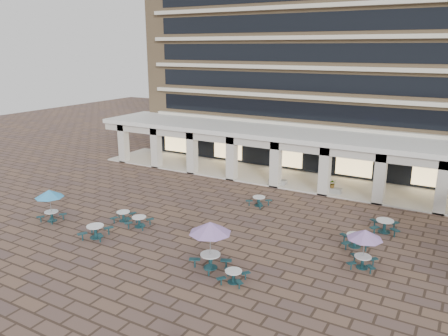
{
  "coord_description": "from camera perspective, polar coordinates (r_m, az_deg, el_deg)",
  "views": [
    {
      "loc": [
        11.64,
        -20.59,
        11.45
      ],
      "look_at": [
        -1.78,
        3.0,
        3.94
      ],
      "focal_mm": 35.0,
      "sensor_mm": 36.0,
      "label": 1
    }
  ],
  "objects": [
    {
      "name": "picnic_table_6",
      "position": [
        23.12,
        -1.83,
        -8.02
      ],
      "size": [
        2.28,
        2.28,
        2.63
      ],
      "rotation": [
        0.0,
        0.0,
        -0.35
      ],
      "color": "#15353F",
      "rests_on": "ground"
    },
    {
      "name": "apartment_building",
      "position": [
        47.52,
        16.11,
        16.29
      ],
      "size": [
        40.0,
        15.5,
        25.2
      ],
      "color": "#9E7F59",
      "rests_on": "ground"
    },
    {
      "name": "picnic_table_11",
      "position": [
        24.44,
        17.92,
        -8.43
      ],
      "size": [
        1.89,
        1.89,
        2.19
      ],
      "rotation": [
        0.0,
        0.0,
        0.07
      ],
      "color": "#15353F",
      "rests_on": "ground"
    },
    {
      "name": "picnic_table_10",
      "position": [
        27.35,
        16.74,
        -8.92
      ],
      "size": [
        2.06,
        2.06,
        0.77
      ],
      "rotation": [
        0.0,
        0.0,
        0.34
      ],
      "color": "#15353F",
      "rests_on": "ground"
    },
    {
      "name": "planter_left",
      "position": [
        37.82,
        7.05,
        -1.55
      ],
      "size": [
        1.5,
        0.6,
        1.19
      ],
      "color": "gray",
      "rests_on": "ground"
    },
    {
      "name": "picnic_table_8",
      "position": [
        30.69,
        -13.01,
        -6.04
      ],
      "size": [
        1.84,
        1.84,
        0.67
      ],
      "rotation": [
        0.0,
        0.0,
        0.41
      ],
      "color": "#15353F",
      "rests_on": "ground"
    },
    {
      "name": "planter_right",
      "position": [
        36.37,
        13.95,
        -2.57
      ],
      "size": [
        1.5,
        0.64,
        1.21
      ],
      "color": "gray",
      "rests_on": "ground"
    },
    {
      "name": "ground",
      "position": [
        26.28,
        0.14,
        -10.36
      ],
      "size": [
        120.0,
        120.0,
        0.0
      ],
      "primitive_type": "plane",
      "color": "brown",
      "rests_on": "ground"
    },
    {
      "name": "picnic_table_1",
      "position": [
        28.52,
        -16.44,
        -7.82
      ],
      "size": [
        2.12,
        2.12,
        0.8
      ],
      "rotation": [
        0.0,
        0.0,
        0.31
      ],
      "color": "#15353F",
      "rests_on": "ground"
    },
    {
      "name": "retail_arcade",
      "position": [
        38.2,
        11.15,
        2.4
      ],
      "size": [
        42.0,
        6.6,
        4.4
      ],
      "color": "white",
      "rests_on": "ground"
    },
    {
      "name": "picnic_table_5",
      "position": [
        29.5,
        -11.02,
        -6.78
      ],
      "size": [
        1.78,
        1.78,
        0.7
      ],
      "rotation": [
        0.0,
        0.0,
        0.2
      ],
      "color": "#15353F",
      "rests_on": "ground"
    },
    {
      "name": "picnic_table_13",
      "position": [
        29.96,
        20.24,
        -6.99
      ],
      "size": [
        2.07,
        2.07,
        0.82
      ],
      "rotation": [
        0.0,
        0.0,
        0.18
      ],
      "color": "#15353F",
      "rests_on": "ground"
    },
    {
      "name": "picnic_table_7",
      "position": [
        22.59,
        1.25,
        -13.84
      ],
      "size": [
        1.61,
        1.61,
        0.65
      ],
      "rotation": [
        0.0,
        0.0,
        0.14
      ],
      "color": "#15353F",
      "rests_on": "ground"
    },
    {
      "name": "picnic_table_4",
      "position": [
        31.66,
        -21.85,
        -3.27
      ],
      "size": [
        1.92,
        1.92,
        2.22
      ],
      "rotation": [
        0.0,
        0.0,
        0.08
      ],
      "color": "#15353F",
      "rests_on": "ground"
    },
    {
      "name": "picnic_table_12",
      "position": [
        32.78,
        4.58,
        -4.24
      ],
      "size": [
        1.81,
        1.81,
        0.71
      ],
      "rotation": [
        0.0,
        0.0,
        -0.22
      ],
      "color": "#15353F",
      "rests_on": "ground"
    }
  ]
}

